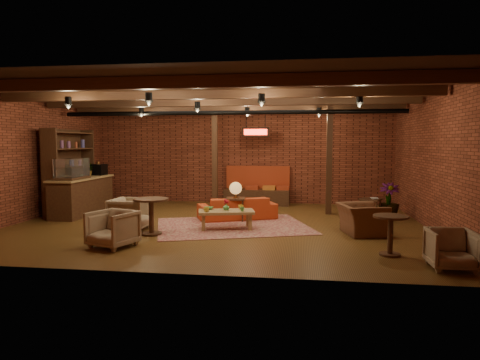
# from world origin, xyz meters

# --- Properties ---
(floor) EXTENTS (10.00, 10.00, 0.00)m
(floor) POSITION_xyz_m (0.00, 0.00, 0.00)
(floor) COLOR #412910
(floor) RESTS_ON ground
(ceiling) EXTENTS (10.00, 8.00, 0.02)m
(ceiling) POSITION_xyz_m (0.00, 0.00, 3.20)
(ceiling) COLOR black
(ceiling) RESTS_ON wall_back
(wall_back) EXTENTS (10.00, 0.02, 3.20)m
(wall_back) POSITION_xyz_m (0.00, 4.00, 1.60)
(wall_back) COLOR #60281B
(wall_back) RESTS_ON ground
(wall_front) EXTENTS (10.00, 0.02, 3.20)m
(wall_front) POSITION_xyz_m (0.00, -4.00, 1.60)
(wall_front) COLOR #60281B
(wall_front) RESTS_ON ground
(wall_left) EXTENTS (0.02, 8.00, 3.20)m
(wall_left) POSITION_xyz_m (-5.00, 0.00, 1.60)
(wall_left) COLOR #60281B
(wall_left) RESTS_ON ground
(wall_right) EXTENTS (0.02, 8.00, 3.20)m
(wall_right) POSITION_xyz_m (5.00, 0.00, 1.60)
(wall_right) COLOR #60281B
(wall_right) RESTS_ON ground
(ceiling_beams) EXTENTS (9.80, 6.40, 0.22)m
(ceiling_beams) POSITION_xyz_m (0.00, 0.00, 3.08)
(ceiling_beams) COLOR #321710
(ceiling_beams) RESTS_ON ceiling
(ceiling_pipe) EXTENTS (9.60, 0.12, 0.12)m
(ceiling_pipe) POSITION_xyz_m (0.00, 1.60, 2.85)
(ceiling_pipe) COLOR black
(ceiling_pipe) RESTS_ON ceiling
(post_left) EXTENTS (0.16, 0.16, 3.20)m
(post_left) POSITION_xyz_m (-0.60, 2.60, 1.60)
(post_left) COLOR #321710
(post_left) RESTS_ON ground
(post_right) EXTENTS (0.16, 0.16, 3.20)m
(post_right) POSITION_xyz_m (2.80, 2.00, 1.60)
(post_right) COLOR #321710
(post_right) RESTS_ON ground
(service_counter) EXTENTS (0.80, 2.50, 1.60)m
(service_counter) POSITION_xyz_m (-4.10, 1.00, 0.80)
(service_counter) COLOR #321710
(service_counter) RESTS_ON ground
(plant_counter) EXTENTS (0.35, 0.39, 0.30)m
(plant_counter) POSITION_xyz_m (-4.00, 1.20, 1.22)
(plant_counter) COLOR #337F33
(plant_counter) RESTS_ON service_counter
(shelving_hutch) EXTENTS (0.52, 2.00, 2.40)m
(shelving_hutch) POSITION_xyz_m (-4.50, 1.10, 1.20)
(shelving_hutch) COLOR #321710
(shelving_hutch) RESTS_ON ground
(banquette) EXTENTS (2.10, 0.70, 1.00)m
(banquette) POSITION_xyz_m (0.60, 3.55, 0.50)
(banquette) COLOR #9D331A
(banquette) RESTS_ON ground
(service_sign) EXTENTS (0.86, 0.06, 0.30)m
(service_sign) POSITION_xyz_m (0.60, 3.10, 2.35)
(service_sign) COLOR #FF3019
(service_sign) RESTS_ON ceiling
(ceiling_spotlights) EXTENTS (6.40, 4.40, 0.28)m
(ceiling_spotlights) POSITION_xyz_m (0.00, 0.00, 2.86)
(ceiling_spotlights) COLOR black
(ceiling_spotlights) RESTS_ON ceiling
(rug) EXTENTS (4.25, 3.72, 0.01)m
(rug) POSITION_xyz_m (0.39, -0.14, 0.01)
(rug) COLOR maroon
(rug) RESTS_ON floor
(sofa) EXTENTS (2.17, 1.55, 0.59)m
(sofa) POSITION_xyz_m (0.35, 0.83, 0.30)
(sofa) COLOR #B53919
(sofa) RESTS_ON floor
(coffee_table) EXTENTS (1.40, 0.91, 0.69)m
(coffee_table) POSITION_xyz_m (0.28, -0.51, 0.39)
(coffee_table) COLOR olive
(coffee_table) RESTS_ON floor
(side_table_lamp) EXTENTS (0.51, 0.51, 1.01)m
(side_table_lamp) POSITION_xyz_m (0.35, 0.59, 0.77)
(side_table_lamp) COLOR #321710
(side_table_lamp) RESTS_ON floor
(round_table_left) EXTENTS (0.77, 0.77, 0.80)m
(round_table_left) POSITION_xyz_m (-1.23, -1.34, 0.54)
(round_table_left) COLOR #321710
(round_table_left) RESTS_ON floor
(armchair_a) EXTENTS (0.78, 0.83, 0.83)m
(armchair_a) POSITION_xyz_m (-1.88, -0.95, 0.41)
(armchair_a) COLOR #B7A38D
(armchair_a) RESTS_ON floor
(armchair_b) EXTENTS (0.96, 0.94, 0.79)m
(armchair_b) POSITION_xyz_m (-1.59, -2.53, 0.39)
(armchair_b) COLOR #B7A38D
(armchair_b) RESTS_ON floor
(armchair_right) EXTENTS (0.89, 1.16, 0.90)m
(armchair_right) POSITION_xyz_m (3.35, -0.65, 0.45)
(armchair_right) COLOR brown
(armchair_right) RESTS_ON floor
(side_table_book) EXTENTS (0.66, 0.66, 0.58)m
(side_table_book) POSITION_xyz_m (3.84, 1.28, 0.51)
(side_table_book) COLOR #321710
(side_table_book) RESTS_ON floor
(round_table_right) EXTENTS (0.62, 0.62, 0.73)m
(round_table_right) POSITION_xyz_m (3.61, -2.42, 0.49)
(round_table_right) COLOR #321710
(round_table_right) RESTS_ON floor
(armchair_far) EXTENTS (0.69, 0.64, 0.71)m
(armchair_far) POSITION_xyz_m (4.40, -3.15, 0.35)
(armchair_far) COLOR #B7A38D
(armchair_far) RESTS_ON floor
(plant_tall) EXTENTS (1.72, 1.72, 2.84)m
(plant_tall) POSITION_xyz_m (4.36, 1.55, 1.42)
(plant_tall) COLOR #4C7F4C
(plant_tall) RESTS_ON floor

